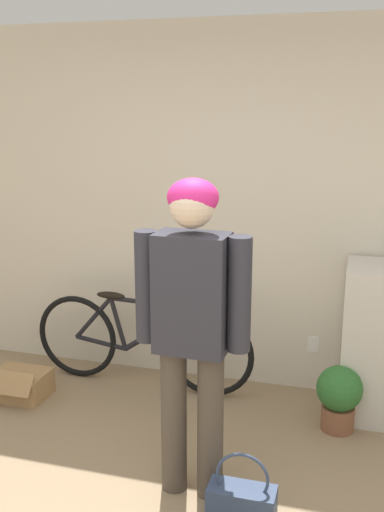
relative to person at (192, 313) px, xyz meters
name	(u,v)px	position (x,y,z in m)	size (l,w,h in m)	color
wall_back	(242,210)	(-0.03, 1.41, 0.28)	(8.00, 0.07, 2.60)	beige
person	(192,313)	(0.00, 0.00, 0.00)	(0.60, 0.25, 1.69)	#4C4238
bicycle	(141,341)	(-0.71, 1.10, -0.67)	(1.69, 0.46, 0.72)	black
handbag	(242,503)	(0.31, -0.19, -0.90)	(0.34, 0.16, 0.39)	#334260
cardboard_box	(20,384)	(-1.48, 0.69, -0.92)	(0.39, 0.36, 0.24)	#A87F51
potted_plant	(339,395)	(0.73, 0.86, -0.78)	(0.29, 0.29, 0.43)	brown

